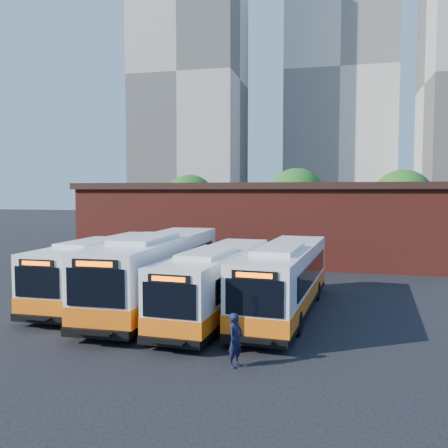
% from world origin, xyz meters
% --- Properties ---
extents(ground, '(220.00, 220.00, 0.00)m').
position_xyz_m(ground, '(0.00, 0.00, 0.00)').
color(ground, black).
extents(bus_west, '(2.70, 12.15, 3.29)m').
position_xyz_m(bus_west, '(-5.78, 2.82, 1.50)').
color(bus_west, white).
rests_on(bus_west, ground).
extents(bus_midwest, '(2.88, 13.50, 3.67)m').
position_xyz_m(bus_midwest, '(-2.45, 2.00, 1.67)').
color(bus_midwest, white).
rests_on(bus_midwest, ground).
extents(bus_mideast, '(3.19, 11.84, 3.19)m').
position_xyz_m(bus_mideast, '(0.88, 0.98, 1.45)').
color(bus_mideast, white).
rests_on(bus_mideast, ground).
extents(bus_east, '(3.51, 12.38, 3.33)m').
position_xyz_m(bus_east, '(3.91, 1.95, 1.51)').
color(bus_east, white).
rests_on(bus_east, ground).
extents(transit_worker, '(0.64, 0.76, 1.78)m').
position_xyz_m(transit_worker, '(3.04, -5.28, 0.89)').
color(transit_worker, black).
rests_on(transit_worker, ground).
extents(depot_building, '(28.60, 12.60, 6.40)m').
position_xyz_m(depot_building, '(0.00, 20.00, 3.26)').
color(depot_building, maroon).
rests_on(depot_building, ground).
extents(tree_west, '(6.00, 6.00, 7.65)m').
position_xyz_m(tree_west, '(-10.00, 32.00, 4.64)').
color(tree_west, '#382314').
rests_on(tree_west, ground).
extents(tree_mid, '(6.56, 6.56, 8.36)m').
position_xyz_m(tree_mid, '(2.00, 34.00, 5.08)').
color(tree_mid, '#382314').
rests_on(tree_mid, ground).
extents(tree_east, '(6.24, 6.24, 7.96)m').
position_xyz_m(tree_east, '(13.00, 31.00, 4.83)').
color(tree_east, '#382314').
rests_on(tree_east, ground).
extents(tower_left, '(20.00, 18.00, 56.20)m').
position_xyz_m(tower_left, '(-22.00, 72.00, 27.84)').
color(tower_left, '#B5B0A6').
rests_on(tower_left, ground).
extents(tower_center, '(22.00, 20.00, 61.20)m').
position_xyz_m(tower_center, '(7.00, 86.00, 30.34)').
color(tower_center, beige).
rests_on(tower_center, ground).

